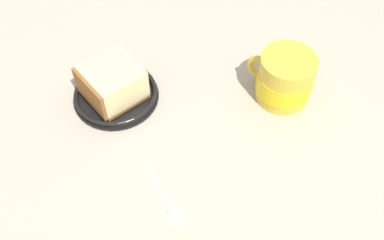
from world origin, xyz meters
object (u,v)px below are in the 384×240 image
at_px(tea_mug, 285,78).
at_px(cake_slice, 112,83).
at_px(small_plate, 116,94).
at_px(teaspoon, 168,204).

bearing_deg(tea_mug, cake_slice, -165.25).
height_order(small_plate, teaspoon, small_plate).
distance_m(tea_mug, teaspoon, 0.28).
bearing_deg(cake_slice, teaspoon, -50.91).
relative_size(tea_mug, teaspoon, 1.15).
height_order(small_plate, tea_mug, tea_mug).
bearing_deg(tea_mug, teaspoon, -118.54).
bearing_deg(cake_slice, small_plate, 52.93).
relative_size(small_plate, cake_slice, 1.18).
xyz_separation_m(tea_mug, teaspoon, (-0.13, -0.25, -0.04)).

